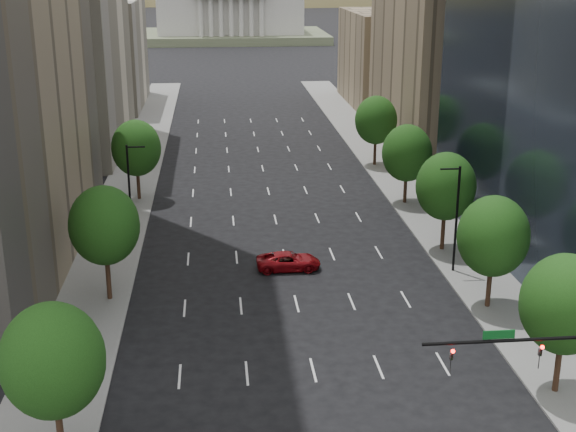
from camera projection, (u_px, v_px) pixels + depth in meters
name	position (u px, v px, depth m)	size (l,w,h in m)	color
sidewalk_left	(104.00, 261.00, 66.59)	(6.00, 200.00, 0.15)	slate
sidewalk_right	(458.00, 249.00, 69.37)	(6.00, 200.00, 0.15)	slate
midrise_cream_left	(62.00, 16.00, 100.94)	(14.00, 30.00, 35.00)	beige
filler_left	(101.00, 54.00, 134.80)	(14.00, 26.00, 18.00)	beige
parking_tan_right	(445.00, 35.00, 103.37)	(14.00, 30.00, 30.00)	#8C7759
filler_right	(389.00, 58.00, 136.76)	(14.00, 26.00, 16.00)	#8C7759
tree_right_1	(565.00, 304.00, 44.77)	(5.20, 5.20, 8.75)	#382316
tree_right_2	(493.00, 236.00, 56.16)	(5.20, 5.20, 8.61)	#382316
tree_right_3	(446.00, 186.00, 67.42)	(5.20, 5.20, 8.89)	#382316
tree_right_4	(407.00, 153.00, 80.79)	(5.20, 5.20, 8.46)	#382316
tree_right_5	(376.00, 120.00, 95.83)	(5.20, 5.20, 8.75)	#382316
tree_left_0	(53.00, 361.00, 38.48)	(5.20, 5.20, 8.75)	#382316
tree_left_1	(104.00, 226.00, 57.32)	(5.20, 5.20, 8.97)	#382316
tree_left_2	(136.00, 148.00, 81.99)	(5.20, 5.20, 8.68)	#382316
streetlight_rn	(456.00, 216.00, 62.97)	(1.70, 0.20, 9.00)	black
streetlight_ln	(130.00, 190.00, 70.01)	(1.70, 0.20, 9.00)	black
traffic_signal	(549.00, 368.00, 38.96)	(9.12, 0.40, 7.38)	black
capitol	(230.00, 12.00, 244.69)	(60.00, 40.00, 35.20)	#596647
foothills	(266.00, 45.00, 592.93)	(720.00, 413.00, 263.00)	olive
car_red_far	(288.00, 261.00, 64.78)	(2.45, 5.31, 1.48)	maroon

